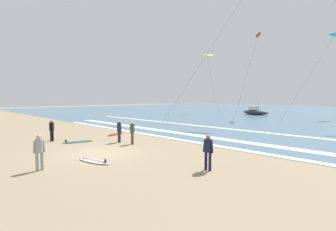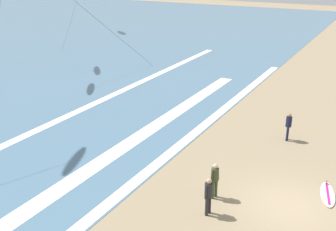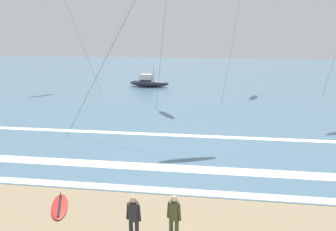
% 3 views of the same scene
% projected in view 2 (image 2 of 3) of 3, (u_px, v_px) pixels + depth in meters
% --- Properties ---
extents(ground_plane, '(160.00, 160.00, 0.00)m').
position_uv_depth(ground_plane, '(288.00, 206.00, 16.80)').
color(ground_plane, '#937F60').
extents(wave_foam_shoreline, '(40.79, 0.59, 0.01)m').
position_uv_depth(wave_foam_shoreline, '(170.00, 153.00, 21.31)').
color(wave_foam_shoreline, white).
rests_on(wave_foam_shoreline, ocean_surface).
extents(wave_foam_mid_break, '(36.54, 0.97, 0.01)m').
position_uv_depth(wave_foam_mid_break, '(87.00, 171.00, 19.50)').
color(wave_foam_mid_break, white).
rests_on(wave_foam_mid_break, ocean_surface).
extents(wave_foam_outer_break, '(50.87, 0.62, 0.01)m').
position_uv_depth(wave_foam_outer_break, '(39.00, 129.00, 24.30)').
color(wave_foam_outer_break, white).
rests_on(wave_foam_outer_break, ocean_surface).
extents(surfer_background_far, '(0.52, 0.32, 1.60)m').
position_uv_depth(surfer_background_far, '(209.00, 193.00, 15.93)').
color(surfer_background_far, '#232328').
rests_on(surfer_background_far, ground).
extents(surfer_left_near, '(0.52, 0.32, 1.60)m').
position_uv_depth(surfer_left_near, '(289.00, 124.00, 22.52)').
color(surfer_left_near, '#141938').
rests_on(surfer_left_near, ground).
extents(surfer_right_near, '(0.51, 0.32, 1.60)m').
position_uv_depth(surfer_right_near, '(215.00, 178.00, 17.05)').
color(surfer_right_near, '#384223').
rests_on(surfer_right_near, ground).
extents(surfboard_foreground_flat, '(2.18, 1.05, 0.25)m').
position_uv_depth(surfboard_foreground_flat, '(328.00, 194.00, 17.55)').
color(surfboard_foreground_flat, silver).
rests_on(surfboard_foreground_flat, ground).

